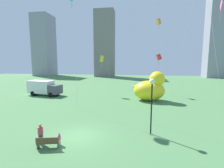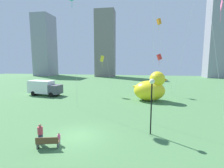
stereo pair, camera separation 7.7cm
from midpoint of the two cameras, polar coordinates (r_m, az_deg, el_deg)
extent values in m
plane|color=#497A47|center=(15.16, -11.83, -17.45)|extent=(140.00, 140.00, 0.00)
cube|color=brown|center=(13.84, -21.53, -18.46)|extent=(1.71, 0.81, 0.06)
cube|color=brown|center=(13.56, -21.85, -17.83)|extent=(1.62, 0.43, 0.45)
cube|color=#47474C|center=(14.17, -24.52, -18.99)|extent=(0.16, 0.38, 0.39)
cube|color=#47474C|center=(13.74, -18.34, -19.55)|extent=(0.16, 0.38, 0.39)
cylinder|color=#38476B|center=(14.68, -24.05, -17.12)|extent=(0.18, 0.18, 0.80)
cylinder|color=#38476B|center=(14.58, -23.36, -17.26)|extent=(0.18, 0.18, 0.80)
cylinder|color=#B23F4C|center=(14.36, -23.86, -14.65)|extent=(0.40, 0.40, 0.60)
sphere|color=#A87C5B|center=(14.21, -23.95, -13.10)|extent=(0.23, 0.23, 0.23)
cylinder|color=silver|center=(14.13, -18.24, -18.60)|extent=(0.11, 0.11, 0.46)
cylinder|color=silver|center=(14.08, -17.80, -18.68)|extent=(0.11, 0.11, 0.46)
cylinder|color=#D85999|center=(13.93, -18.09, -17.16)|extent=(0.23, 0.23, 0.34)
sphere|color=brown|center=(13.83, -18.13, -16.25)|extent=(0.13, 0.13, 0.13)
ellipsoid|color=yellow|center=(28.06, 12.73, -2.26)|extent=(5.15, 3.80, 3.36)
sphere|color=yellow|center=(27.91, 15.37, 1.71)|extent=(2.51, 2.51, 2.51)
cone|color=orange|center=(28.07, 17.65, 1.40)|extent=(1.13, 1.13, 1.13)
cone|color=yellow|center=(27.92, 8.17, -1.04)|extent=(1.54, 1.34, 1.62)
cylinder|color=black|center=(14.91, 13.42, -8.56)|extent=(0.12, 0.12, 4.57)
sphere|color=#EAEACC|center=(14.43, 13.72, 0.90)|extent=(0.46, 0.46, 0.46)
cube|color=white|center=(34.76, -23.62, -0.89)|extent=(5.01, 2.98, 2.40)
cube|color=#4C4C56|center=(32.76, -19.26, -1.80)|extent=(2.16, 2.55, 1.68)
cylinder|color=black|center=(33.01, -19.48, -3.22)|extent=(1.25, 2.51, 0.90)
cylinder|color=black|center=(35.63, -24.78, -2.72)|extent=(1.25, 2.51, 0.90)
cube|color=gray|center=(87.32, -22.59, 12.21)|extent=(7.95, 9.50, 28.66)
cube|color=gray|center=(75.29, -2.60, 13.75)|extent=(8.60, 6.09, 29.03)
cube|color=gray|center=(83.20, 33.54, 14.99)|extent=(10.15, 6.67, 37.82)
cylinder|color=silver|center=(17.02, 14.21, 9.88)|extent=(0.56, 0.49, 14.26)
cylinder|color=silver|center=(20.15, 32.67, 5.77)|extent=(2.07, 0.79, 12.32)
cube|color=pink|center=(22.06, 33.74, 21.98)|extent=(0.41, 1.24, 1.27)
cylinder|color=pink|center=(21.83, 33.56, 19.72)|extent=(0.04, 0.04, 1.60)
cylinder|color=silver|center=(31.21, 23.85, 12.81)|extent=(2.19, 3.15, 19.15)
cylinder|color=silver|center=(34.99, 16.79, 8.76)|extent=(1.98, 1.42, 14.61)
cube|color=orange|center=(36.79, 15.90, 20.21)|extent=(1.06, 0.94, 1.28)
cylinder|color=orange|center=(36.60, 15.84, 18.84)|extent=(0.04, 0.04, 1.60)
cylinder|color=silver|center=(33.11, 19.38, 2.51)|extent=(2.11, 3.96, 7.43)
cube|color=red|center=(33.76, 16.02, 9.04)|extent=(1.13, 0.88, 1.33)
cylinder|color=red|center=(33.74, 15.96, 7.52)|extent=(0.04, 0.04, 1.60)
cylinder|color=silver|center=(32.12, -0.98, 2.52)|extent=(0.66, 3.18, 7.12)
cube|color=yellow|center=(32.63, -3.65, 8.83)|extent=(0.86, 0.88, 1.28)
cylinder|color=yellow|center=(32.62, -3.64, 7.25)|extent=(0.04, 0.04, 1.60)
cylinder|color=silver|center=(22.76, -12.56, 10.21)|extent=(0.38, 0.62, 15.00)
cylinder|color=teal|center=(23.96, -13.97, 26.15)|extent=(0.04, 0.04, 1.60)
camera|label=1|loc=(0.04, -90.11, -0.01)|focal=26.20mm
camera|label=2|loc=(0.04, 89.89, 0.01)|focal=26.20mm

